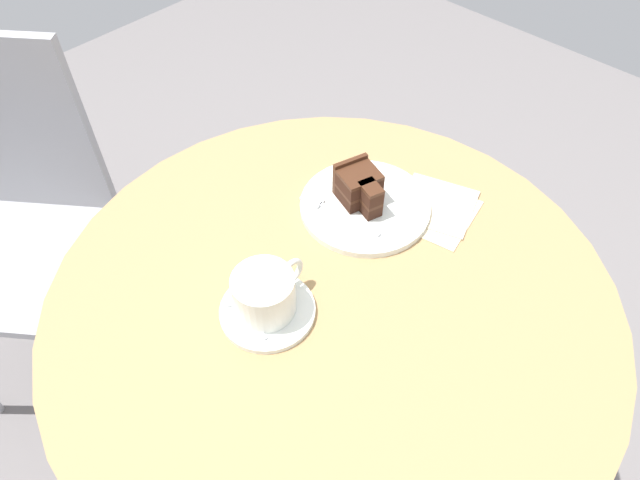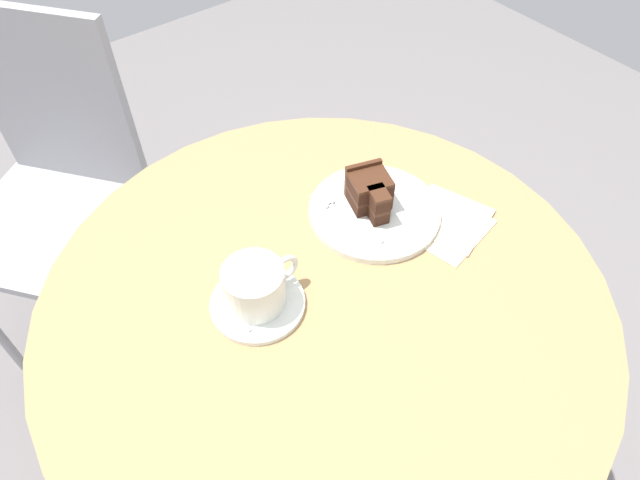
% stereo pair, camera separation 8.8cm
% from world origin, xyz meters
% --- Properties ---
extents(ground_plane, '(4.40, 4.40, 0.01)m').
position_xyz_m(ground_plane, '(0.00, 0.00, -0.01)').
color(ground_plane, slate).
rests_on(ground_plane, ground).
extents(cafe_table, '(0.87, 0.87, 0.74)m').
position_xyz_m(cafe_table, '(0.00, 0.00, 0.63)').
color(cafe_table, '#A37F51').
rests_on(cafe_table, ground).
extents(saucer, '(0.14, 0.14, 0.01)m').
position_xyz_m(saucer, '(-0.09, 0.05, 0.75)').
color(saucer, silver).
rests_on(saucer, cafe_table).
extents(coffee_cup, '(0.12, 0.09, 0.07)m').
position_xyz_m(coffee_cup, '(-0.09, 0.05, 0.79)').
color(coffee_cup, silver).
rests_on(coffee_cup, saucer).
extents(teaspoon, '(0.02, 0.10, 0.00)m').
position_xyz_m(teaspoon, '(-0.12, 0.07, 0.75)').
color(teaspoon, silver).
rests_on(teaspoon, saucer).
extents(cake_plate, '(0.22, 0.22, 0.01)m').
position_xyz_m(cake_plate, '(0.17, 0.08, 0.75)').
color(cake_plate, silver).
rests_on(cake_plate, cafe_table).
extents(cake_slice, '(0.08, 0.10, 0.06)m').
position_xyz_m(cake_slice, '(0.17, 0.10, 0.78)').
color(cake_slice, '#381E14').
rests_on(cake_slice, cake_plate).
extents(fork, '(0.03, 0.16, 0.00)m').
position_xyz_m(fork, '(0.12, 0.11, 0.76)').
color(fork, silver).
rests_on(fork, cake_plate).
extents(napkin, '(0.17, 0.16, 0.00)m').
position_xyz_m(napkin, '(0.25, -0.01, 0.74)').
color(napkin, beige).
rests_on(napkin, cafe_table).
extents(cafe_chair, '(0.53, 0.53, 0.91)m').
position_xyz_m(cafe_chair, '(-0.20, 0.76, 0.54)').
color(cafe_chair, '#9E9EA3').
rests_on(cafe_chair, ground).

